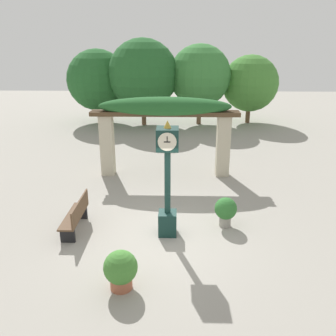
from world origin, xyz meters
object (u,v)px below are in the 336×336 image
(park_bench, at_px, (76,215))
(potted_plant_near_right, at_px, (121,269))
(pedestal_clock, at_px, (167,179))
(potted_plant_near_left, at_px, (226,210))

(park_bench, bearing_deg, potted_plant_near_right, 33.17)
(pedestal_clock, distance_m, potted_plant_near_left, 2.01)
(pedestal_clock, xyz_separation_m, potted_plant_near_right, (-0.91, -2.29, -1.14))
(potted_plant_near_left, bearing_deg, park_bench, -175.56)
(potted_plant_near_left, relative_size, potted_plant_near_right, 0.98)
(potted_plant_near_left, bearing_deg, pedestal_clock, -163.48)
(pedestal_clock, relative_size, potted_plant_near_left, 3.65)
(pedestal_clock, bearing_deg, potted_plant_near_right, -111.78)
(pedestal_clock, distance_m, park_bench, 2.77)
(potted_plant_near_left, height_order, park_bench, park_bench)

